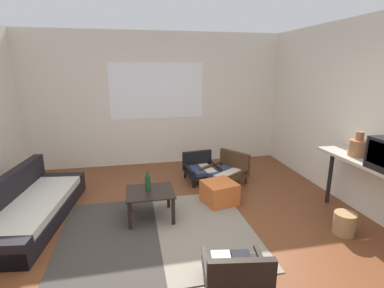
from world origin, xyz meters
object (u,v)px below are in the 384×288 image
(couch, at_px, (29,208))
(coffee_table, at_px, (150,196))
(ottoman_orange, at_px, (219,193))
(armchair_by_window, at_px, (200,168))
(wicker_basket, at_px, (344,223))
(armchair_corner, at_px, (227,170))
(console_shelf, at_px, (381,173))
(glass_bottle, at_px, (148,183))
(clay_vase, at_px, (358,147))
(armchair_striped_foreground, at_px, (236,274))

(couch, bearing_deg, coffee_table, -8.85)
(ottoman_orange, bearing_deg, armchair_by_window, 93.91)
(armchair_by_window, xyz_separation_m, wicker_basket, (1.34, -2.10, -0.10))
(armchair_by_window, bearing_deg, ottoman_orange, -86.09)
(armchair_corner, distance_m, wicker_basket, 2.08)
(coffee_table, height_order, ottoman_orange, coffee_table)
(console_shelf, xyz_separation_m, wicker_basket, (-0.36, 0.04, -0.66))
(coffee_table, bearing_deg, console_shelf, -19.05)
(armchair_corner, distance_m, console_shelf, 2.37)
(armchair_by_window, height_order, console_shelf, console_shelf)
(armchair_corner, relative_size, glass_bottle, 3.25)
(glass_bottle, bearing_deg, console_shelf, -19.40)
(coffee_table, bearing_deg, clay_vase, -10.91)
(couch, height_order, clay_vase, clay_vase)
(armchair_by_window, bearing_deg, armchair_corner, -27.50)
(armchair_by_window, relative_size, glass_bottle, 2.32)
(couch, distance_m, armchair_by_window, 2.77)
(coffee_table, relative_size, armchair_striped_foreground, 0.97)
(armchair_striped_foreground, distance_m, console_shelf, 2.21)
(coffee_table, relative_size, ottoman_orange, 1.38)
(ottoman_orange, height_order, console_shelf, console_shelf)
(couch, height_order, coffee_table, couch)
(coffee_table, xyz_separation_m, console_shelf, (2.69, -0.93, 0.47))
(armchair_striped_foreground, xyz_separation_m, console_shelf, (2.04, 0.64, 0.57))
(ottoman_orange, bearing_deg, couch, -179.97)
(couch, distance_m, console_shelf, 4.49)
(armchair_striped_foreground, distance_m, clay_vase, 2.42)
(couch, height_order, wicker_basket, couch)
(armchair_by_window, relative_size, console_shelf, 0.34)
(clay_vase, bearing_deg, armchair_by_window, 134.38)
(armchair_by_window, bearing_deg, couch, -159.52)
(armchair_by_window, xyz_separation_m, ottoman_orange, (0.07, -0.97, -0.07))
(glass_bottle, bearing_deg, ottoman_orange, 11.77)
(ottoman_orange, bearing_deg, armchair_striped_foreground, -102.42)
(armchair_striped_foreground, distance_m, armchair_corner, 2.68)
(armchair_by_window, bearing_deg, coffee_table, -129.13)
(coffee_table, xyz_separation_m, wicker_basket, (2.33, -0.88, -0.19))
(console_shelf, bearing_deg, glass_bottle, 160.60)
(armchair_striped_foreground, xyz_separation_m, clay_vase, (2.04, 1.05, 0.78))
(coffee_table, xyz_separation_m, armchair_by_window, (0.99, 1.22, -0.09))
(armchair_corner, xyz_separation_m, ottoman_orange, (-0.37, -0.74, -0.07))
(armchair_corner, bearing_deg, wicker_basket, -64.39)
(armchair_striped_foreground, xyz_separation_m, armchair_corner, (0.77, 2.56, 0.01))
(clay_vase, xyz_separation_m, glass_bottle, (-2.71, 0.54, -0.49))
(armchair_striped_foreground, xyz_separation_m, wicker_basket, (1.67, 0.69, -0.09))
(armchair_by_window, bearing_deg, wicker_basket, -57.59)
(armchair_striped_foreground, height_order, console_shelf, console_shelf)
(couch, height_order, console_shelf, console_shelf)
(armchair_by_window, xyz_separation_m, clay_vase, (1.70, -1.74, 0.77))
(armchair_striped_foreground, relative_size, ottoman_orange, 1.43)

